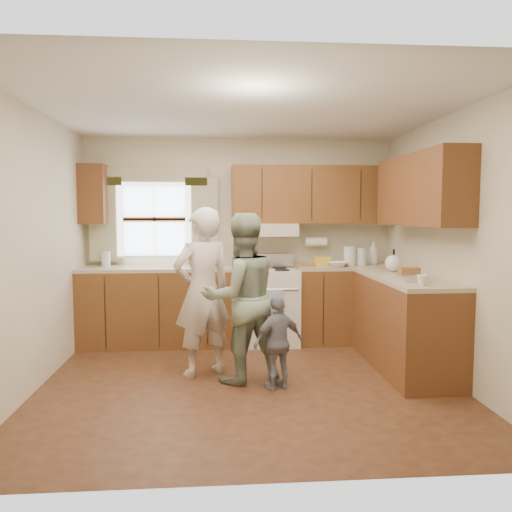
{
  "coord_description": "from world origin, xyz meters",
  "views": [
    {
      "loc": [
        -0.28,
        -4.51,
        1.57
      ],
      "look_at": [
        0.1,
        0.4,
        1.15
      ],
      "focal_mm": 35.0,
      "sensor_mm": 36.0,
      "label": 1
    }
  ],
  "objects": [
    {
      "name": "room",
      "position": [
        0.0,
        0.0,
        1.25
      ],
      "size": [
        3.8,
        3.8,
        3.8
      ],
      "color": "#432214",
      "rests_on": "ground"
    },
    {
      "name": "kitchen_fixtures",
      "position": [
        0.61,
        1.08,
        0.84
      ],
      "size": [
        3.8,
        2.25,
        2.15
      ],
      "color": "#46240F",
      "rests_on": "ground"
    },
    {
      "name": "stove",
      "position": [
        0.3,
        1.44,
        0.47
      ],
      "size": [
        0.76,
        0.67,
        1.07
      ],
      "color": "silver",
      "rests_on": "ground"
    },
    {
      "name": "woman_left",
      "position": [
        -0.43,
        0.29,
        0.81
      ],
      "size": [
        0.71,
        0.61,
        1.63
      ],
      "primitive_type": "imported",
      "rotation": [
        0.0,
        0.0,
        3.6
      ],
      "color": "beige",
      "rests_on": "ground"
    },
    {
      "name": "woman_right",
      "position": [
        -0.06,
        0.08,
        0.79
      ],
      "size": [
        0.92,
        0.81,
        1.58
      ],
      "primitive_type": "imported",
      "rotation": [
        0.0,
        0.0,
        3.47
      ],
      "color": "#26462D",
      "rests_on": "ground"
    },
    {
      "name": "child",
      "position": [
        0.26,
        -0.17,
        0.42
      ],
      "size": [
        0.53,
        0.4,
        0.84
      ],
      "primitive_type": "imported",
      "rotation": [
        0.0,
        0.0,
        3.58
      ],
      "color": "gray",
      "rests_on": "ground"
    }
  ]
}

